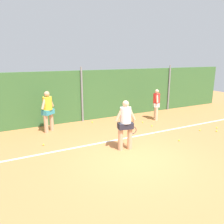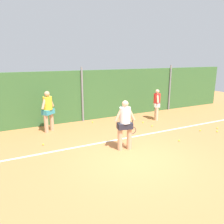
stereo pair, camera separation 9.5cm
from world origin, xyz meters
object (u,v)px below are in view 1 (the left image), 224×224
at_px(player_midcourt, 156,103).
at_px(tennis_ball_9, 217,128).
at_px(player_backcourt_far, 48,109).
at_px(tennis_ball_10, 217,131).
at_px(player_foreground_near, 126,123).
at_px(tennis_ball_4, 43,145).
at_px(tennis_ball_5, 92,122).
at_px(tennis_ball_0, 127,119).
at_px(tennis_ball_2, 152,126).
at_px(tennis_ball_8, 143,122).
at_px(tennis_ball_11, 200,130).
at_px(tennis_ball_3, 179,140).

height_order(player_midcourt, tennis_ball_9, player_midcourt).
bearing_deg(player_midcourt, player_backcourt_far, 112.98).
distance_m(player_midcourt, tennis_ball_10, 3.29).
height_order(player_foreground_near, tennis_ball_9, player_foreground_near).
bearing_deg(tennis_ball_10, tennis_ball_4, 164.94).
relative_size(player_backcourt_far, tennis_ball_5, 28.16).
xyz_separation_m(player_foreground_near, tennis_ball_0, (2.15, 3.45, -1.00)).
height_order(player_backcourt_far, tennis_ball_4, player_backcourt_far).
bearing_deg(tennis_ball_2, player_midcourt, 44.18).
height_order(tennis_ball_8, tennis_ball_9, same).
bearing_deg(tennis_ball_2, player_foreground_near, -145.32).
relative_size(player_foreground_near, tennis_ball_9, 27.83).
bearing_deg(tennis_ball_11, tennis_ball_5, 138.30).
xyz_separation_m(player_midcourt, tennis_ball_5, (-3.32, 1.01, -0.89)).
distance_m(player_foreground_near, player_midcourt, 4.47).
bearing_deg(tennis_ball_2, tennis_ball_9, -33.22).
height_order(tennis_ball_0, tennis_ball_9, same).
height_order(player_backcourt_far, tennis_ball_10, player_backcourt_far).
xyz_separation_m(player_backcourt_far, tennis_ball_8, (4.60, -0.82, -1.01)).
distance_m(player_midcourt, tennis_ball_5, 3.58).
bearing_deg(tennis_ball_5, tennis_ball_3, -62.12).
xyz_separation_m(tennis_ball_8, tennis_ball_9, (2.61, -2.39, 0.00)).
relative_size(tennis_ball_2, tennis_ball_9, 1.00).
xyz_separation_m(player_foreground_near, tennis_ball_10, (4.72, -0.22, -1.00)).
distance_m(player_midcourt, tennis_ball_9, 3.19).
bearing_deg(tennis_ball_0, tennis_ball_11, -58.12).
xyz_separation_m(player_midcourt, tennis_ball_10, (1.17, -2.94, -0.89)).
bearing_deg(tennis_ball_3, tennis_ball_9, 8.59).
height_order(tennis_ball_9, tennis_ball_11, same).
xyz_separation_m(player_backcourt_far, tennis_ball_2, (4.64, -1.53, -1.01)).
relative_size(player_midcourt, tennis_ball_9, 25.01).
bearing_deg(tennis_ball_5, player_backcourt_far, -169.90).
relative_size(tennis_ball_5, tennis_ball_11, 1.00).
distance_m(tennis_ball_0, tennis_ball_2, 1.71).
bearing_deg(tennis_ball_2, tennis_ball_3, -96.20).
relative_size(player_midcourt, tennis_ball_3, 25.01).
bearing_deg(tennis_ball_5, player_foreground_near, -93.51).
relative_size(player_backcourt_far, tennis_ball_3, 28.16).
relative_size(tennis_ball_4, tennis_ball_5, 1.00).
distance_m(player_foreground_near, tennis_ball_11, 4.28).
distance_m(tennis_ball_0, tennis_ball_10, 4.48).
relative_size(tennis_ball_3, tennis_ball_9, 1.00).
relative_size(player_backcourt_far, tennis_ball_0, 28.16).
distance_m(tennis_ball_5, tennis_ball_10, 5.98).
xyz_separation_m(tennis_ball_0, tennis_ball_11, (2.00, -3.22, 0.00)).
xyz_separation_m(tennis_ball_2, tennis_ball_4, (-5.20, -0.04, 0.00)).
bearing_deg(tennis_ball_11, tennis_ball_10, -38.76).
height_order(tennis_ball_9, tennis_ball_10, same).
bearing_deg(player_backcourt_far, tennis_ball_4, -146.63).
bearing_deg(tennis_ball_11, tennis_ball_9, -6.77).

